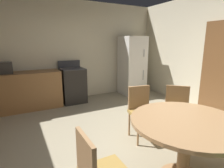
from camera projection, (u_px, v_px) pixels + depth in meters
ground_plane at (129, 149)px, 2.74m from camera, size 14.00×14.00×0.00m
wall_back at (70, 51)px, 5.04m from camera, size 5.51×0.12×2.70m
kitchen_counter at (16, 92)px, 4.23m from camera, size 2.02×0.60×0.90m
oven_range at (73, 85)px, 4.86m from camera, size 0.60×0.60×1.10m
refrigerator at (132, 66)px, 5.58m from camera, size 0.68×0.68×1.76m
microwave at (1, 68)px, 4.00m from camera, size 0.44×0.32×0.26m
door_panelled at (220, 69)px, 3.96m from camera, size 0.05×0.84×2.04m
dining_table at (186, 133)px, 2.00m from camera, size 1.23×1.23×0.76m
chair_north at (142, 109)px, 3.00m from camera, size 0.46×0.46×0.87m
chair_northeast at (177, 109)px, 3.02m from camera, size 0.57×0.57×0.87m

